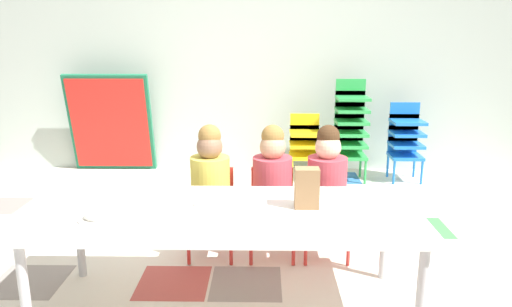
# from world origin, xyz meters

# --- Properties ---
(ground_plane) EXTENTS (6.18, 4.44, 0.02)m
(ground_plane) POSITION_xyz_m (-0.01, -0.00, -0.01)
(ground_plane) COLOR silver
(back_wall) EXTENTS (6.18, 0.10, 2.68)m
(back_wall) POSITION_xyz_m (0.00, 2.22, 1.34)
(back_wall) COLOR #B2C1B7
(back_wall) RESTS_ON ground_plane
(craft_table) EXTENTS (2.06, 0.84, 0.58)m
(craft_table) POSITION_xyz_m (-0.09, -0.72, 0.54)
(craft_table) COLOR white
(craft_table) RESTS_ON ground_plane
(seated_child_near_camera) EXTENTS (0.32, 0.31, 0.92)m
(seated_child_near_camera) POSITION_xyz_m (-0.25, -0.08, 0.55)
(seated_child_near_camera) COLOR red
(seated_child_near_camera) RESTS_ON ground_plane
(seated_child_middle_seat) EXTENTS (0.32, 0.31, 0.92)m
(seated_child_middle_seat) POSITION_xyz_m (0.16, -0.08, 0.55)
(seated_child_middle_seat) COLOR red
(seated_child_middle_seat) RESTS_ON ground_plane
(seated_child_far_right) EXTENTS (0.35, 0.35, 0.92)m
(seated_child_far_right) POSITION_xyz_m (0.52, -0.08, 0.55)
(seated_child_far_right) COLOR red
(seated_child_far_right) RESTS_ON ground_plane
(kid_chair_yellow_stack) EXTENTS (0.32, 0.30, 0.68)m
(kid_chair_yellow_stack) POSITION_xyz_m (0.53, 1.76, 0.40)
(kid_chair_yellow_stack) COLOR yellow
(kid_chair_yellow_stack) RESTS_ON ground_plane
(kid_chair_green_stack) EXTENTS (0.32, 0.30, 1.04)m
(kid_chair_green_stack) POSITION_xyz_m (1.00, 1.77, 0.58)
(kid_chair_green_stack) COLOR green
(kid_chair_green_stack) RESTS_ON ground_plane
(kid_chair_blue_stack) EXTENTS (0.32, 0.30, 0.80)m
(kid_chair_blue_stack) POSITION_xyz_m (1.57, 1.77, 0.46)
(kid_chair_blue_stack) COLOR blue
(kid_chair_blue_stack) RESTS_ON ground_plane
(folded_activity_table) EXTENTS (0.90, 0.29, 1.09)m
(folded_activity_table) POSITION_xyz_m (-1.56, 2.02, 0.54)
(folded_activity_table) COLOR #19724C
(folded_activity_table) RESTS_ON ground_plane
(paper_bag_brown) EXTENTS (0.13, 0.09, 0.22)m
(paper_bag_brown) POSITION_xyz_m (0.34, -0.67, 0.69)
(paper_bag_brown) COLOR #9E754C
(paper_bag_brown) RESTS_ON craft_table
(paper_plate_near_edge) EXTENTS (0.18, 0.18, 0.01)m
(paper_plate_near_edge) POSITION_xyz_m (-0.74, -0.87, 0.59)
(paper_plate_near_edge) COLOR white
(paper_plate_near_edge) RESTS_ON craft_table
(paper_plate_center_table) EXTENTS (0.18, 0.18, 0.01)m
(paper_plate_center_table) POSITION_xyz_m (-0.19, -0.63, 0.59)
(paper_plate_center_table) COLOR white
(paper_plate_center_table) RESTS_ON craft_table
(donut_powdered_on_plate) EXTENTS (0.12, 0.12, 0.04)m
(donut_powdered_on_plate) POSITION_xyz_m (-0.74, -0.87, 0.61)
(donut_powdered_on_plate) COLOR white
(donut_powdered_on_plate) RESTS_ON craft_table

